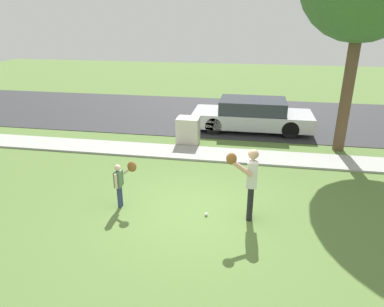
# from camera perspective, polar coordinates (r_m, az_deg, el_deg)

# --- Properties ---
(ground_plane) EXTENTS (48.00, 48.00, 0.00)m
(ground_plane) POSITION_cam_1_polar(r_m,az_deg,el_deg) (11.38, 3.35, -0.44)
(ground_plane) COLOR #567538
(sidewalk_strip) EXTENTS (36.00, 1.20, 0.06)m
(sidewalk_strip) POSITION_cam_1_polar(r_m,az_deg,el_deg) (11.46, 3.42, -0.12)
(sidewalk_strip) COLOR #A3A39E
(sidewalk_strip) RESTS_ON ground
(road_surface) EXTENTS (36.00, 6.80, 0.02)m
(road_surface) POSITION_cam_1_polar(r_m,az_deg,el_deg) (16.20, 5.55, 6.26)
(road_surface) COLOR #2D2D30
(road_surface) RESTS_ON ground
(person_adult) EXTENTS (0.67, 0.62, 1.66)m
(person_adult) POSITION_cam_1_polar(r_m,az_deg,el_deg) (7.62, 9.43, -3.84)
(person_adult) COLOR black
(person_adult) RESTS_ON ground
(person_child) EXTENTS (0.47, 0.43, 1.12)m
(person_child) POSITION_cam_1_polar(r_m,az_deg,el_deg) (8.31, -11.40, -4.08)
(person_child) COLOR navy
(person_child) RESTS_ON ground
(baseball) EXTENTS (0.07, 0.07, 0.07)m
(baseball) POSITION_cam_1_polar(r_m,az_deg,el_deg) (8.09, 2.33, -9.91)
(baseball) COLOR white
(baseball) RESTS_ON ground
(utility_cabinet) EXTENTS (0.77, 0.68, 0.95)m
(utility_cabinet) POSITION_cam_1_polar(r_m,az_deg,el_deg) (12.36, -0.64, 3.75)
(utility_cabinet) COLOR beige
(utility_cabinet) RESTS_ON ground
(parked_sedan_silver) EXTENTS (4.60, 1.80, 1.23)m
(parked_sedan_silver) POSITION_cam_1_polar(r_m,az_deg,el_deg) (14.03, 9.79, 6.23)
(parked_sedan_silver) COLOR silver
(parked_sedan_silver) RESTS_ON road_surface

